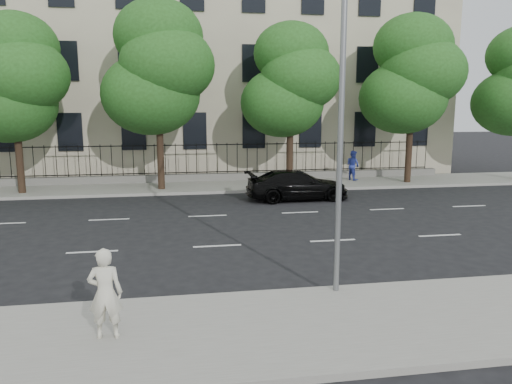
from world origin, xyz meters
The scene contains 14 objects.
ground centered at (0.00, 0.00, 0.00)m, with size 120.00×120.00×0.00m, color black.
near_sidewalk centered at (0.00, -4.00, 0.07)m, with size 60.00×4.00×0.15m, color gray.
far_sidewalk centered at (0.00, 14.00, 0.07)m, with size 60.00×4.00×0.15m, color gray.
lane_markings centered at (0.00, 4.75, 0.01)m, with size 49.60×4.62×0.01m, color silver, non-canonical shape.
masonry_building centered at (0.00, 22.95, 9.02)m, with size 34.60×12.11×18.50m.
iron_fence centered at (0.00, 15.70, 0.65)m, with size 30.00×0.50×2.20m.
street_light centered at (2.50, -1.77, 5.15)m, with size 0.25×3.32×8.05m.
tree_b centered at (-8.96, 13.36, 5.84)m, with size 5.53×5.12×8.97m.
tree_c centered at (-1.96, 13.36, 6.41)m, with size 5.89×5.50×9.80m.
tree_d centered at (5.04, 13.36, 5.84)m, with size 5.34×4.94×8.84m.
tree_e centered at (12.04, 13.36, 6.20)m, with size 5.71×5.31×9.46m.
black_sedan centered at (4.59, 9.83, 0.72)m, with size 2.03×4.99×1.45m, color black.
woman_near centered at (-2.74, -3.95, 1.06)m, with size 0.66×0.44×1.82m, color beige.
pedestrian_far centered at (9.14, 14.46, 1.02)m, with size 0.85×0.66×1.74m, color #283694.
Camera 1 is at (-1.38, -13.47, 4.72)m, focal length 35.00 mm.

